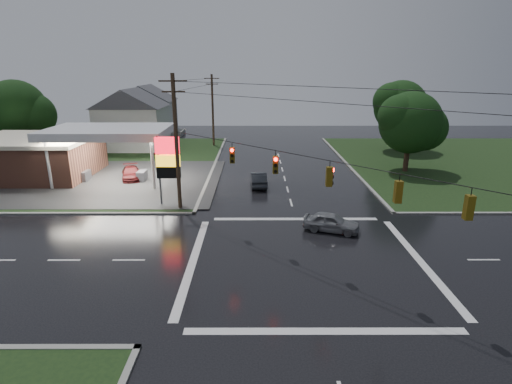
{
  "coord_description": "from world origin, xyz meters",
  "views": [
    {
      "loc": [
        -3.15,
        -22.3,
        11.36
      ],
      "look_at": [
        -3.11,
        4.53,
        3.0
      ],
      "focal_mm": 28.0,
      "sensor_mm": 36.0,
      "label": 1
    }
  ],
  "objects_px": {
    "gas_station": "(45,154)",
    "tree_nw_behind": "(18,110)",
    "utility_pole_nw": "(176,141)",
    "car_pump": "(131,173)",
    "pylon_sign": "(168,159)",
    "tree_ne_far": "(401,107)",
    "house_near": "(132,118)",
    "tree_ne_near": "(412,123)",
    "car_north": "(258,179)",
    "house_far": "(147,110)",
    "utility_pole_n": "(213,109)",
    "car_crossing": "(331,222)"
  },
  "relations": [
    {
      "from": "house_near",
      "to": "tree_ne_near",
      "type": "xyz_separation_m",
      "value": [
        35.09,
        -14.01,
        1.16
      ]
    },
    {
      "from": "gas_station",
      "to": "tree_nw_behind",
      "type": "height_order",
      "value": "tree_nw_behind"
    },
    {
      "from": "gas_station",
      "to": "car_crossing",
      "type": "relative_size",
      "value": 6.5
    },
    {
      "from": "house_near",
      "to": "tree_ne_far",
      "type": "bearing_deg",
      "value": -3.01
    },
    {
      "from": "gas_station",
      "to": "pylon_sign",
      "type": "xyz_separation_m",
      "value": [
        15.18,
        -9.2,
        1.46
      ]
    },
    {
      "from": "house_far",
      "to": "tree_nw_behind",
      "type": "height_order",
      "value": "tree_nw_behind"
    },
    {
      "from": "tree_ne_near",
      "to": "utility_pole_n",
      "type": "bearing_deg",
      "value": 145.9
    },
    {
      "from": "utility_pole_nw",
      "to": "tree_ne_near",
      "type": "xyz_separation_m",
      "value": [
        23.64,
        12.49,
        -0.16
      ]
    },
    {
      "from": "house_near",
      "to": "car_north",
      "type": "xyz_separation_m",
      "value": [
        18.11,
        -19.79,
        -3.69
      ]
    },
    {
      "from": "car_north",
      "to": "car_pump",
      "type": "xyz_separation_m",
      "value": [
        -13.56,
        2.62,
        -0.07
      ]
    },
    {
      "from": "pylon_sign",
      "to": "tree_ne_far",
      "type": "distance_m",
      "value": 36.35
    },
    {
      "from": "utility_pole_n",
      "to": "car_crossing",
      "type": "relative_size",
      "value": 2.6
    },
    {
      "from": "car_north",
      "to": "tree_ne_far",
      "type": "bearing_deg",
      "value": -141.41
    },
    {
      "from": "utility_pole_nw",
      "to": "car_pump",
      "type": "xyz_separation_m",
      "value": [
        -6.9,
        9.33,
        -5.07
      ]
    },
    {
      "from": "car_pump",
      "to": "tree_nw_behind",
      "type": "bearing_deg",
      "value": 130.05
    },
    {
      "from": "pylon_sign",
      "to": "tree_ne_far",
      "type": "bearing_deg",
      "value": 40.35
    },
    {
      "from": "tree_ne_far",
      "to": "gas_station",
      "type": "bearing_deg",
      "value": -161.54
    },
    {
      "from": "pylon_sign",
      "to": "house_far",
      "type": "distance_m",
      "value": 39.21
    },
    {
      "from": "pylon_sign",
      "to": "car_north",
      "type": "bearing_deg",
      "value": 36.7
    },
    {
      "from": "house_near",
      "to": "house_far",
      "type": "relative_size",
      "value": 1.0
    },
    {
      "from": "car_crossing",
      "to": "car_pump",
      "type": "bearing_deg",
      "value": 72.61
    },
    {
      "from": "tree_nw_behind",
      "to": "tree_ne_near",
      "type": "height_order",
      "value": "tree_nw_behind"
    },
    {
      "from": "tree_nw_behind",
      "to": "car_north",
      "type": "relative_size",
      "value": 2.29
    },
    {
      "from": "utility_pole_n",
      "to": "tree_nw_behind",
      "type": "distance_m",
      "value": 25.63
    },
    {
      "from": "tree_nw_behind",
      "to": "tree_ne_near",
      "type": "bearing_deg",
      "value": -9.47
    },
    {
      "from": "house_near",
      "to": "tree_ne_near",
      "type": "distance_m",
      "value": 37.8
    },
    {
      "from": "utility_pole_n",
      "to": "tree_ne_far",
      "type": "relative_size",
      "value": 1.07
    },
    {
      "from": "car_north",
      "to": "car_pump",
      "type": "height_order",
      "value": "car_north"
    },
    {
      "from": "tree_ne_far",
      "to": "car_north",
      "type": "distance_m",
      "value": 27.3
    },
    {
      "from": "car_north",
      "to": "house_far",
      "type": "bearing_deg",
      "value": -62.05
    },
    {
      "from": "car_north",
      "to": "tree_nw_behind",
      "type": "bearing_deg",
      "value": -27.04
    },
    {
      "from": "gas_station",
      "to": "tree_ne_near",
      "type": "xyz_separation_m",
      "value": [
        39.82,
        2.29,
        3.01
      ]
    },
    {
      "from": "car_pump",
      "to": "house_far",
      "type": "bearing_deg",
      "value": 83.45
    },
    {
      "from": "house_far",
      "to": "utility_pole_n",
      "type": "bearing_deg",
      "value": -38.77
    },
    {
      "from": "pylon_sign",
      "to": "car_pump",
      "type": "distance_m",
      "value": 10.74
    },
    {
      "from": "house_far",
      "to": "car_north",
      "type": "bearing_deg",
      "value": -58.98
    },
    {
      "from": "utility_pole_nw",
      "to": "tree_ne_far",
      "type": "bearing_deg",
      "value": 42.59
    },
    {
      "from": "gas_station",
      "to": "utility_pole_nw",
      "type": "relative_size",
      "value": 2.38
    },
    {
      "from": "gas_station",
      "to": "house_far",
      "type": "bearing_deg",
      "value": 82.5
    },
    {
      "from": "pylon_sign",
      "to": "tree_ne_near",
      "type": "bearing_deg",
      "value": 25.01
    },
    {
      "from": "gas_station",
      "to": "car_pump",
      "type": "xyz_separation_m",
      "value": [
        9.28,
        -0.87,
        -1.89
      ]
    },
    {
      "from": "house_near",
      "to": "house_far",
      "type": "distance_m",
      "value": 12.04
    },
    {
      "from": "pylon_sign",
      "to": "gas_station",
      "type": "bearing_deg",
      "value": 148.78
    },
    {
      "from": "tree_nw_behind",
      "to": "car_pump",
      "type": "relative_size",
      "value": 2.22
    },
    {
      "from": "utility_pole_n",
      "to": "house_near",
      "type": "height_order",
      "value": "utility_pole_n"
    },
    {
      "from": "tree_nw_behind",
      "to": "car_north",
      "type": "height_order",
      "value": "tree_nw_behind"
    },
    {
      "from": "utility_pole_n",
      "to": "tree_ne_far",
      "type": "xyz_separation_m",
      "value": [
        26.65,
        -4.01,
        0.71
      ]
    },
    {
      "from": "tree_ne_far",
      "to": "car_crossing",
      "type": "bearing_deg",
      "value": -116.72
    },
    {
      "from": "house_far",
      "to": "tree_ne_far",
      "type": "height_order",
      "value": "tree_ne_far"
    },
    {
      "from": "car_pump",
      "to": "pylon_sign",
      "type": "bearing_deg",
      "value": -72.0
    }
  ]
}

